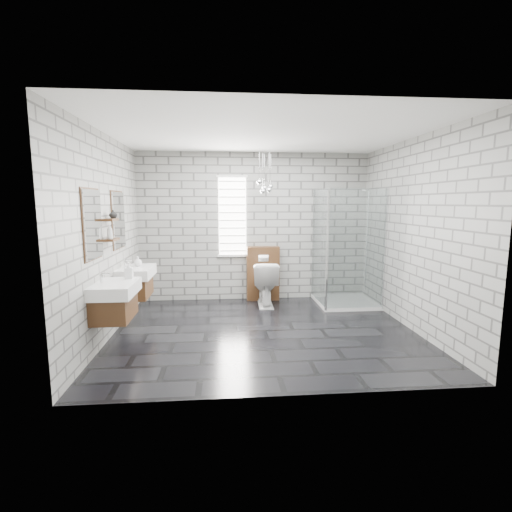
{
  "coord_description": "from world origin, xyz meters",
  "views": [
    {
      "loc": [
        -0.56,
        -5.02,
        1.8
      ],
      "look_at": [
        -0.09,
        0.35,
        1.02
      ],
      "focal_mm": 26.0,
      "sensor_mm": 36.0,
      "label": 1
    }
  ],
  "objects": [
    {
      "name": "shelf_upper",
      "position": [
        -2.03,
        -0.05,
        1.58
      ],
      "size": [
        0.14,
        0.3,
        0.03
      ],
      "primitive_type": "cube",
      "color": "#4A2D16",
      "rests_on": "wall_left"
    },
    {
      "name": "window",
      "position": [
        -0.4,
        1.78,
        1.55
      ],
      "size": [
        0.56,
        0.05,
        1.48
      ],
      "color": "white",
      "rests_on": "wall_back"
    },
    {
      "name": "wall_right",
      "position": [
        2.11,
        0.0,
        1.35
      ],
      "size": [
        0.02,
        3.6,
        2.7
      ],
      "primitive_type": "cube",
      "color": "gray",
      "rests_on": "floor"
    },
    {
      "name": "soap_bottle_a",
      "position": [
        -1.76,
        -0.31,
        0.95
      ],
      "size": [
        0.1,
        0.1,
        0.21
      ],
      "primitive_type": "imported",
      "rotation": [
        0.0,
        0.0,
        0.08
      ],
      "color": "#B2B2B2",
      "rests_on": "vanity_left"
    },
    {
      "name": "pendant_cluster",
      "position": [
        0.16,
        1.39,
        2.07
      ],
      "size": [
        0.3,
        0.21,
        0.75
      ],
      "color": "silver",
      "rests_on": "ceiling"
    },
    {
      "name": "flush_plate",
      "position": [
        0.15,
        1.6,
        0.8
      ],
      "size": [
        0.18,
        0.01,
        0.12
      ],
      "primitive_type": "cube",
      "color": "silver",
      "rests_on": "cistern_panel"
    },
    {
      "name": "vase",
      "position": [
        -2.02,
        0.06,
        1.65
      ],
      "size": [
        0.12,
        0.12,
        0.11
      ],
      "primitive_type": "imported",
      "rotation": [
        0.0,
        0.0,
        0.13
      ],
      "color": "#B2B2B2",
      "rests_on": "shelf_upper"
    },
    {
      "name": "shower_enclosure",
      "position": [
        1.5,
        1.18,
        0.5
      ],
      "size": [
        1.0,
        1.0,
        2.03
      ],
      "color": "white",
      "rests_on": "floor"
    },
    {
      "name": "soap_bottle_b",
      "position": [
        -1.86,
        0.62,
        0.93
      ],
      "size": [
        0.16,
        0.16,
        0.15
      ],
      "primitive_type": "imported",
      "rotation": [
        0.0,
        0.0,
        -0.42
      ],
      "color": "#B2B2B2",
      "rests_on": "vanity_right"
    },
    {
      "name": "toilet",
      "position": [
        0.15,
        1.32,
        0.39
      ],
      "size": [
        0.46,
        0.78,
        0.78
      ],
      "primitive_type": "imported",
      "rotation": [
        0.0,
        0.0,
        3.11
      ],
      "color": "white",
      "rests_on": "floor"
    },
    {
      "name": "wall_back",
      "position": [
        0.0,
        1.81,
        1.35
      ],
      "size": [
        4.2,
        0.02,
        2.7
      ],
      "primitive_type": "cube",
      "color": "gray",
      "rests_on": "floor"
    },
    {
      "name": "wall_front",
      "position": [
        0.0,
        -1.81,
        1.35
      ],
      "size": [
        4.2,
        0.02,
        2.7
      ],
      "primitive_type": "cube",
      "color": "gray",
      "rests_on": "floor"
    },
    {
      "name": "soap_bottle_c",
      "position": [
        -2.02,
        -0.13,
        1.43
      ],
      "size": [
        0.08,
        0.08,
        0.19
      ],
      "primitive_type": "imported",
      "rotation": [
        0.0,
        0.0,
        -0.13
      ],
      "color": "#B2B2B2",
      "rests_on": "shelf_lower"
    },
    {
      "name": "ceiling",
      "position": [
        0.0,
        0.0,
        2.71
      ],
      "size": [
        4.2,
        3.6,
        0.02
      ],
      "primitive_type": "cube",
      "color": "white",
      "rests_on": "wall_back"
    },
    {
      "name": "vanity_left",
      "position": [
        -1.91,
        -0.55,
        0.76
      ],
      "size": [
        0.47,
        0.7,
        1.57
      ],
      "color": "#4A2D16",
      "rests_on": "wall_left"
    },
    {
      "name": "shelf_lower",
      "position": [
        -2.03,
        -0.05,
        1.32
      ],
      "size": [
        0.14,
        0.3,
        0.03
      ],
      "primitive_type": "cube",
      "color": "#4A2D16",
      "rests_on": "wall_left"
    },
    {
      "name": "wall_left",
      "position": [
        -2.11,
        0.0,
        1.35
      ],
      "size": [
        0.02,
        3.6,
        2.7
      ],
      "primitive_type": "cube",
      "color": "gray",
      "rests_on": "floor"
    },
    {
      "name": "vanity_right",
      "position": [
        -1.91,
        0.53,
        0.76
      ],
      "size": [
        0.47,
        0.7,
        1.57
      ],
      "color": "#4A2D16",
      "rests_on": "wall_left"
    },
    {
      "name": "cistern_panel",
      "position": [
        0.15,
        1.7,
        0.5
      ],
      "size": [
        0.6,
        0.2,
        1.0
      ],
      "primitive_type": "cube",
      "color": "#4A2D16",
      "rests_on": "floor"
    },
    {
      "name": "floor",
      "position": [
        0.0,
        0.0,
        -0.01
      ],
      "size": [
        4.2,
        3.6,
        0.02
      ],
      "primitive_type": "cube",
      "color": "black",
      "rests_on": "ground"
    }
  ]
}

